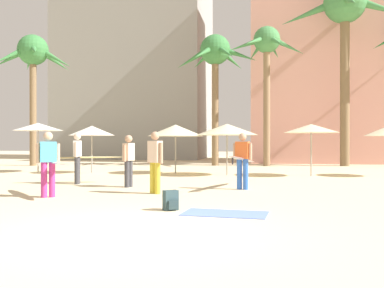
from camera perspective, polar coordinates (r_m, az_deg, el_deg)
ground at (r=7.00m, az=-8.21°, el=-11.54°), size 120.00×120.00×0.00m
hotel_pink at (r=34.82m, az=21.63°, el=11.01°), size 16.05×9.06×15.93m
hotel_tower_gray at (r=42.78m, az=-7.10°, el=18.09°), size 12.83×10.97×29.14m
palm_tree_left at (r=26.94m, az=3.14°, el=11.37°), size 5.14×4.65×8.14m
palm_tree_center at (r=28.50m, az=19.82°, el=16.02°), size 7.67×7.71×11.23m
palm_tree_right at (r=28.48m, az=-20.54°, el=10.66°), size 5.09×4.57×8.07m
palm_tree_far_right at (r=26.73m, az=9.96°, el=11.97°), size 4.63×4.36×8.47m
cafe_umbrella_0 at (r=18.76m, az=15.68°, el=2.02°), size 2.32×2.32×2.21m
cafe_umbrella_1 at (r=19.69m, az=-2.23°, el=1.83°), size 2.60×2.60×2.26m
cafe_umbrella_2 at (r=18.56m, az=4.71°, el=1.96°), size 2.69×2.69×2.24m
cafe_umbrella_4 at (r=20.38m, az=-13.28°, el=1.74°), size 2.14×2.14×2.20m
cafe_umbrella_5 at (r=21.69m, az=-19.93°, el=2.18°), size 2.33×2.33×2.37m
beach_towel at (r=8.63m, az=4.45°, el=-9.26°), size 1.76×1.10×0.01m
backpack at (r=9.02m, az=-2.85°, el=-7.59°), size 0.35×0.34×0.42m
person_near_left at (r=11.76m, az=-18.49°, el=-2.25°), size 2.16×2.29×1.71m
person_near_right at (r=15.25m, az=-14.91°, el=-1.65°), size 2.96×1.19×1.75m
person_mid_center at (r=13.12m, az=6.80°, el=-1.99°), size 0.93×2.98×1.71m
person_far_left at (r=13.74m, az=-8.49°, el=-1.94°), size 0.30×0.61×1.67m
person_mid_left at (r=11.90m, az=-4.97°, el=-2.08°), size 0.55×0.42×1.73m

